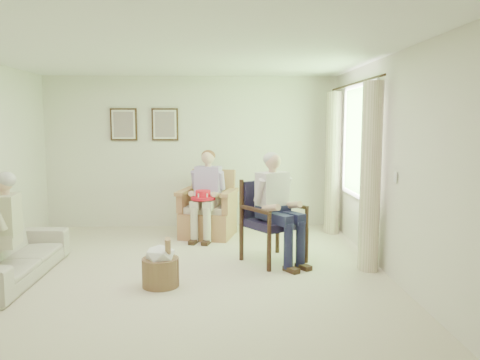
{
  "coord_description": "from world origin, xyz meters",
  "views": [
    {
      "loc": [
        0.53,
        -5.36,
        1.81
      ],
      "look_at": [
        0.76,
        0.82,
        1.05
      ],
      "focal_mm": 35.0,
      "sensor_mm": 36.0,
      "label": 1
    }
  ],
  "objects_px": {
    "person_wicker": "(208,188)",
    "hatbox": "(161,266)",
    "red_hat": "(203,196)",
    "wicker_armchair": "(208,215)",
    "person_dark": "(275,200)",
    "person_sofa": "(1,223)",
    "sofa": "(10,255)",
    "wood_armchair": "(273,217)"
  },
  "relations": [
    {
      "from": "person_wicker",
      "to": "person_sofa",
      "type": "height_order",
      "value": "person_wicker"
    },
    {
      "from": "wood_armchair",
      "to": "person_wicker",
      "type": "bearing_deg",
      "value": 93.32
    },
    {
      "from": "person_dark",
      "to": "red_hat",
      "type": "xyz_separation_m",
      "value": [
        -0.96,
        1.18,
        -0.13
      ]
    },
    {
      "from": "sofa",
      "to": "red_hat",
      "type": "xyz_separation_m",
      "value": [
        2.18,
        1.67,
        0.42
      ]
    },
    {
      "from": "wood_armchair",
      "to": "sofa",
      "type": "bearing_deg",
      "value": 158.53
    },
    {
      "from": "sofa",
      "to": "person_sofa",
      "type": "height_order",
      "value": "person_sofa"
    },
    {
      "from": "wicker_armchair",
      "to": "hatbox",
      "type": "height_order",
      "value": "wicker_armchair"
    },
    {
      "from": "person_dark",
      "to": "person_sofa",
      "type": "distance_m",
      "value": 3.21
    },
    {
      "from": "hatbox",
      "to": "red_hat",
      "type": "bearing_deg",
      "value": 78.88
    },
    {
      "from": "wicker_armchair",
      "to": "person_wicker",
      "type": "relative_size",
      "value": 0.77
    },
    {
      "from": "sofa",
      "to": "person_wicker",
      "type": "height_order",
      "value": "person_wicker"
    },
    {
      "from": "person_wicker",
      "to": "person_sofa",
      "type": "relative_size",
      "value": 1.09
    },
    {
      "from": "wicker_armchair",
      "to": "person_sofa",
      "type": "bearing_deg",
      "value": -121.96
    },
    {
      "from": "wood_armchair",
      "to": "person_sofa",
      "type": "height_order",
      "value": "person_sofa"
    },
    {
      "from": "person_sofa",
      "to": "red_hat",
      "type": "xyz_separation_m",
      "value": [
        2.18,
        1.83,
        0.0
      ]
    },
    {
      "from": "wicker_armchair",
      "to": "sofa",
      "type": "bearing_deg",
      "value": -124.07
    },
    {
      "from": "wood_armchair",
      "to": "hatbox",
      "type": "distance_m",
      "value": 1.71
    },
    {
      "from": "sofa",
      "to": "hatbox",
      "type": "bearing_deg",
      "value": -100.15
    },
    {
      "from": "person_dark",
      "to": "hatbox",
      "type": "bearing_deg",
      "value": 177.53
    },
    {
      "from": "person_sofa",
      "to": "hatbox",
      "type": "relative_size",
      "value": 2.05
    },
    {
      "from": "person_dark",
      "to": "red_hat",
      "type": "relative_size",
      "value": 3.78
    },
    {
      "from": "person_wicker",
      "to": "sofa",
      "type": "bearing_deg",
      "value": -126.1
    },
    {
      "from": "wood_armchair",
      "to": "person_dark",
      "type": "height_order",
      "value": "person_dark"
    },
    {
      "from": "person_dark",
      "to": "hatbox",
      "type": "distance_m",
      "value": 1.69
    },
    {
      "from": "wicker_armchair",
      "to": "hatbox",
      "type": "xyz_separation_m",
      "value": [
        -0.46,
        -2.33,
        -0.1
      ]
    },
    {
      "from": "person_dark",
      "to": "person_sofa",
      "type": "relative_size",
      "value": 1.14
    },
    {
      "from": "person_dark",
      "to": "person_sofa",
      "type": "bearing_deg",
      "value": 158.21
    },
    {
      "from": "person_wicker",
      "to": "wicker_armchair",
      "type": "bearing_deg",
      "value": 104.09
    },
    {
      "from": "person_wicker",
      "to": "red_hat",
      "type": "relative_size",
      "value": 3.64
    },
    {
      "from": "sofa",
      "to": "wicker_armchair",
      "type": "bearing_deg",
      "value": -48.17
    },
    {
      "from": "person_wicker",
      "to": "hatbox",
      "type": "relative_size",
      "value": 2.25
    },
    {
      "from": "person_dark",
      "to": "hatbox",
      "type": "height_order",
      "value": "person_dark"
    },
    {
      "from": "red_hat",
      "to": "person_sofa",
      "type": "bearing_deg",
      "value": -140.04
    },
    {
      "from": "person_wicker",
      "to": "red_hat",
      "type": "height_order",
      "value": "person_wicker"
    },
    {
      "from": "wicker_armchair",
      "to": "red_hat",
      "type": "bearing_deg",
      "value": -86.57
    },
    {
      "from": "wood_armchair",
      "to": "person_sofa",
      "type": "bearing_deg",
      "value": 161.19
    },
    {
      "from": "wood_armchair",
      "to": "person_dark",
      "type": "distance_m",
      "value": 0.31
    },
    {
      "from": "red_hat",
      "to": "hatbox",
      "type": "relative_size",
      "value": 0.62
    },
    {
      "from": "person_wicker",
      "to": "red_hat",
      "type": "xyz_separation_m",
      "value": [
        -0.06,
        -0.2,
        -0.09
      ]
    },
    {
      "from": "wicker_armchair",
      "to": "red_hat",
      "type": "distance_m",
      "value": 0.5
    },
    {
      "from": "sofa",
      "to": "person_sofa",
      "type": "distance_m",
      "value": 0.44
    },
    {
      "from": "person_wicker",
      "to": "person_dark",
      "type": "xyz_separation_m",
      "value": [
        0.9,
        -1.38,
        0.04
      ]
    }
  ]
}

